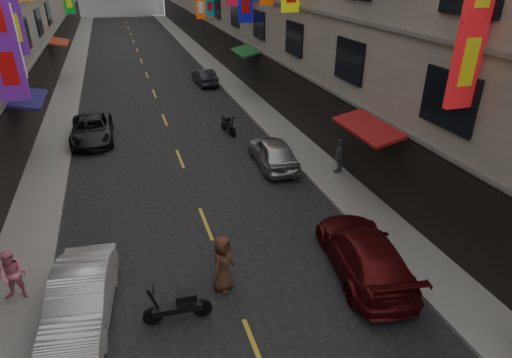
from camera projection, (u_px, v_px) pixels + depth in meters
sidewalk_left at (70, 80)px, 34.18m from camera, size 2.00×90.00×0.12m
sidewalk_right at (217, 69)px, 37.45m from camera, size 2.00×90.00×0.12m
street_awnings at (142, 89)px, 20.56m from camera, size 13.99×35.20×0.41m
lane_markings at (150, 84)px, 33.29m from camera, size 0.12×80.20×0.01m
scooter_crossing at (178, 306)px, 11.14m from camera, size 1.80×0.50×1.14m
scooter_far_right at (228, 125)px, 23.50m from camera, size 0.57×1.80×1.14m
car_left_mid at (81, 299)px, 11.03m from camera, size 1.92×4.24×1.35m
car_left_far at (92, 130)px, 22.38m from camera, size 2.08×4.47×1.24m
car_right_near at (364, 253)px, 12.79m from camera, size 2.66×4.98×1.37m
car_right_mid at (273, 152)px, 19.62m from camera, size 1.78×4.04×1.35m
car_right_far at (205, 77)px, 32.76m from camera, size 1.47×3.64×1.17m
pedestrian_lfar at (13, 275)px, 11.56m from camera, size 0.84×0.67×1.54m
pedestrian_rfar at (340, 156)px, 18.64m from camera, size 1.06×0.95×1.58m
pedestrian_crossing at (223, 263)px, 12.04m from camera, size 1.01×1.01×1.74m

